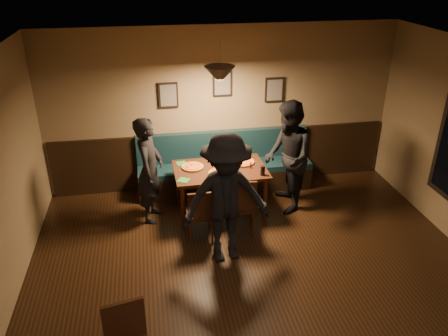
% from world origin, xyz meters
% --- Properties ---
extents(floor, '(7.00, 7.00, 0.00)m').
position_xyz_m(floor, '(0.00, 0.00, 0.00)').
color(floor, black).
rests_on(floor, ground).
extents(ceiling, '(7.00, 7.00, 0.00)m').
position_xyz_m(ceiling, '(0.00, 0.00, 2.80)').
color(ceiling, silver).
rests_on(ceiling, ground).
extents(wall_back, '(6.00, 0.00, 6.00)m').
position_xyz_m(wall_back, '(0.00, 3.50, 1.40)').
color(wall_back, '#8C704F').
rests_on(wall_back, ground).
extents(wainscot, '(5.88, 0.06, 1.00)m').
position_xyz_m(wainscot, '(0.00, 3.47, 0.50)').
color(wainscot, black).
rests_on(wainscot, ground).
extents(booth_bench, '(3.00, 0.60, 1.00)m').
position_xyz_m(booth_bench, '(0.00, 3.20, 0.50)').
color(booth_bench, '#0F232D').
rests_on(booth_bench, ground).
extents(picture_left, '(0.32, 0.04, 0.42)m').
position_xyz_m(picture_left, '(-0.90, 3.47, 1.70)').
color(picture_left, black).
rests_on(picture_left, wall_back).
extents(picture_center, '(0.32, 0.04, 0.42)m').
position_xyz_m(picture_center, '(0.00, 3.47, 1.85)').
color(picture_center, black).
rests_on(picture_center, wall_back).
extents(picture_right, '(0.32, 0.04, 0.42)m').
position_xyz_m(picture_right, '(0.90, 3.47, 1.70)').
color(picture_right, black).
rests_on(picture_right, wall_back).
extents(pendant_lamp, '(0.44, 0.44, 0.25)m').
position_xyz_m(pendant_lamp, '(-0.21, 2.49, 2.25)').
color(pendant_lamp, black).
rests_on(pendant_lamp, ceiling).
extents(dining_table, '(1.45, 0.95, 0.77)m').
position_xyz_m(dining_table, '(-0.21, 2.49, 0.38)').
color(dining_table, black).
rests_on(dining_table, floor).
extents(chair_near_left, '(0.38, 0.38, 0.84)m').
position_xyz_m(chair_near_left, '(-0.62, 1.81, 0.42)').
color(chair_near_left, black).
rests_on(chair_near_left, floor).
extents(chair_near_right, '(0.47, 0.47, 0.94)m').
position_xyz_m(chair_near_right, '(-0.00, 1.87, 0.47)').
color(chair_near_right, '#321B0E').
rests_on(chair_near_right, floor).
extents(diner_left, '(0.55, 0.69, 1.68)m').
position_xyz_m(diner_left, '(-1.29, 2.49, 0.84)').
color(diner_left, black).
rests_on(diner_left, floor).
extents(diner_right, '(0.76, 0.94, 1.81)m').
position_xyz_m(diner_right, '(0.86, 2.43, 0.91)').
color(diner_right, black).
rests_on(diner_right, floor).
extents(diner_front, '(1.26, 0.82, 1.83)m').
position_xyz_m(diner_front, '(-0.33, 1.28, 0.91)').
color(diner_front, black).
rests_on(diner_front, floor).
extents(pizza_a, '(0.44, 0.44, 0.04)m').
position_xyz_m(pizza_a, '(-0.63, 2.60, 0.79)').
color(pizza_a, orange).
rests_on(pizza_a, dining_table).
extents(pizza_b, '(0.44, 0.44, 0.04)m').
position_xyz_m(pizza_b, '(-0.23, 2.29, 0.79)').
color(pizza_b, orange).
rests_on(pizza_b, dining_table).
extents(pizza_c, '(0.48, 0.48, 0.04)m').
position_xyz_m(pizza_c, '(0.18, 2.63, 0.79)').
color(pizza_c, '#BF7324').
rests_on(pizza_c, dining_table).
extents(soda_glass, '(0.08, 0.08, 0.15)m').
position_xyz_m(soda_glass, '(0.39, 2.16, 0.84)').
color(soda_glass, black).
rests_on(soda_glass, dining_table).
extents(tabasco_bottle, '(0.03, 0.03, 0.11)m').
position_xyz_m(tabasco_bottle, '(0.27, 2.42, 0.83)').
color(tabasco_bottle, '#9A050D').
rests_on(tabasco_bottle, dining_table).
extents(napkin_a, '(0.18, 0.18, 0.01)m').
position_xyz_m(napkin_a, '(-0.79, 2.78, 0.77)').
color(napkin_a, '#1B682E').
rests_on(napkin_a, dining_table).
extents(napkin_b, '(0.21, 0.21, 0.01)m').
position_xyz_m(napkin_b, '(-0.81, 2.19, 0.77)').
color(napkin_b, '#1F762A').
rests_on(napkin_b, dining_table).
extents(cutlery_set, '(0.20, 0.02, 0.00)m').
position_xyz_m(cutlery_set, '(-0.23, 2.08, 0.77)').
color(cutlery_set, '#BBBABF').
rests_on(cutlery_set, dining_table).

